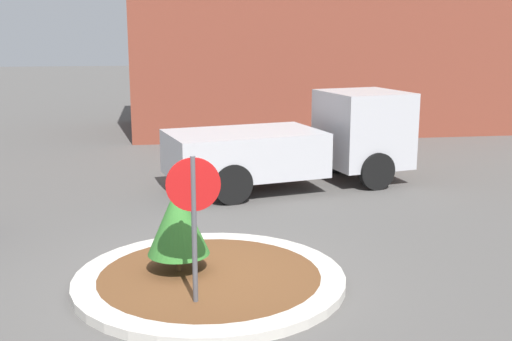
{
  "coord_description": "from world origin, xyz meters",
  "views": [
    {
      "loc": [
        -0.63,
        -9.01,
        3.72
      ],
      "look_at": [
        1.06,
        2.41,
        1.17
      ],
      "focal_mm": 45.0,
      "sensor_mm": 36.0,
      "label": 1
    }
  ],
  "objects": [
    {
      "name": "stop_sign",
      "position": [
        -0.26,
        -0.93,
        1.48
      ],
      "size": [
        0.72,
        0.07,
        2.14
      ],
      "color": "#4C4C51",
      "rests_on": "ground_plane"
    },
    {
      "name": "island_shrub",
      "position": [
        -0.44,
        0.22,
        0.95
      ],
      "size": [
        0.93,
        0.93,
        1.34
      ],
      "color": "brown",
      "rests_on": "traffic_island"
    },
    {
      "name": "utility_truck",
      "position": [
        2.69,
        5.82,
        1.07
      ],
      "size": [
        6.14,
        3.31,
        2.23
      ],
      "rotation": [
        0.0,
        0.0,
        0.22
      ],
      "color": "#B2B2B7",
      "rests_on": "ground_plane"
    },
    {
      "name": "traffic_island",
      "position": [
        0.0,
        0.0,
        0.07
      ],
      "size": [
        4.05,
        4.05,
        0.14
      ],
      "color": "#BCB7AD",
      "rests_on": "ground_plane"
    },
    {
      "name": "storefront_building",
      "position": [
        5.33,
        15.1,
        3.36
      ],
      "size": [
        13.91,
        6.07,
        6.72
      ],
      "color": "brown",
      "rests_on": "ground_plane"
    },
    {
      "name": "ground_plane",
      "position": [
        0.0,
        0.0,
        0.0
      ],
      "size": [
        120.0,
        120.0,
        0.0
      ],
      "primitive_type": "plane",
      "color": "#514F4C"
    }
  ]
}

